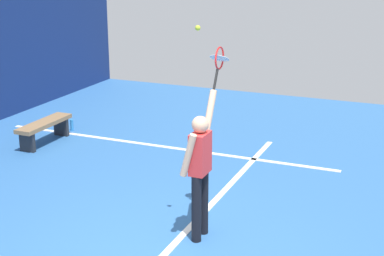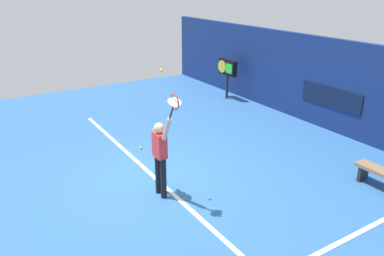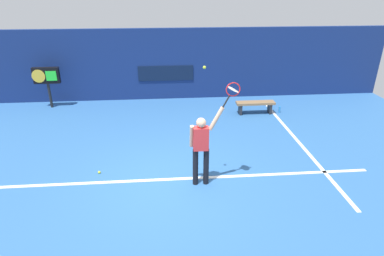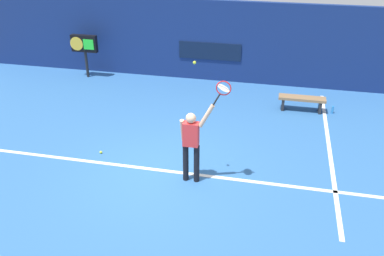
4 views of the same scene
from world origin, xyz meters
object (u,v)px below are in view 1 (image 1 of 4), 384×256
at_px(tennis_ball, 198,28).
at_px(water_bottle, 72,125).
at_px(tennis_racket, 219,61).
at_px(court_bench, 44,127).
at_px(tennis_player, 200,166).

distance_m(tennis_ball, water_bottle, 6.06).
xyz_separation_m(tennis_racket, court_bench, (1.83, 4.35, -1.95)).
height_order(tennis_racket, court_bench, tennis_racket).
bearing_deg(tennis_player, water_bottle, 51.92).
bearing_deg(tennis_racket, water_bottle, 57.64).
relative_size(tennis_player, tennis_ball, 28.61).
xyz_separation_m(tennis_ball, water_bottle, (3.35, 4.29, -2.67)).
xyz_separation_m(tennis_player, tennis_racket, (0.65, -0.00, 1.28)).
height_order(tennis_racket, water_bottle, tennis_racket).
bearing_deg(tennis_player, tennis_ball, 48.00).
relative_size(court_bench, water_bottle, 5.83).
height_order(tennis_ball, water_bottle, tennis_ball).
distance_m(tennis_racket, tennis_ball, 0.78).
relative_size(tennis_player, tennis_racket, 3.17).
bearing_deg(water_bottle, court_bench, -180.00).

